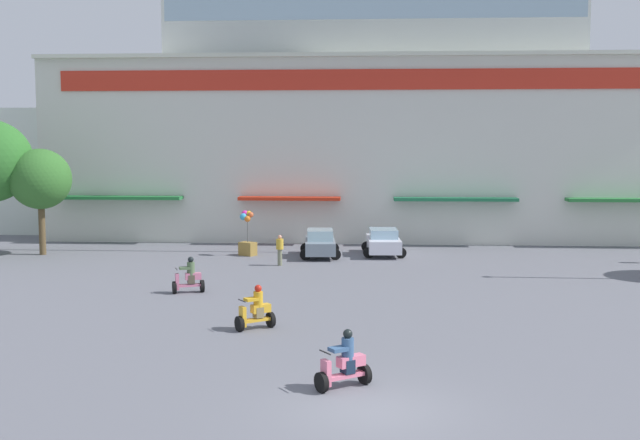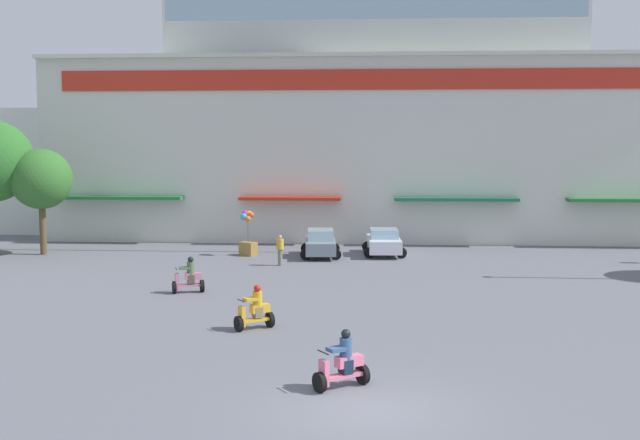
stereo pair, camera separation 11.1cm
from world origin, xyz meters
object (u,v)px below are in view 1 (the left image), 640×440
plaza_tree_0 (40,179)px  scooter_rider_4 (189,278)px  parked_car_0 (320,243)px  parked_car_1 (383,242)px  balloon_vendor_cart (247,237)px  pedestrian_1 (280,248)px  scooter_rider_2 (344,364)px  scooter_rider_1 (256,311)px

plaza_tree_0 → scooter_rider_4: (10.82, -10.48, -3.61)m
parked_car_0 → parked_car_1: size_ratio=0.99×
balloon_vendor_cart → plaza_tree_0: bearing=-177.9°
balloon_vendor_cart → pedestrian_1: bearing=-57.0°
scooter_rider_2 → balloon_vendor_cart: size_ratio=0.61×
plaza_tree_0 → scooter_rider_4: 15.49m
parked_car_1 → scooter_rider_4: scooter_rider_4 is taller
parked_car_0 → balloon_vendor_cart: bearing=177.0°
parked_car_1 → plaza_tree_0: bearing=-176.7°
parked_car_0 → plaza_tree_0: bearing=-179.3°
scooter_rider_4 → pedestrian_1: 8.04m
parked_car_1 → balloon_vendor_cart: bearing=-174.8°
plaza_tree_0 → scooter_rider_2: 29.10m
scooter_rider_1 → parked_car_0: bearing=86.3°
scooter_rider_4 → balloon_vendor_cart: bearing=86.0°
parked_car_1 → scooter_rider_2: (-1.40, -23.85, -0.12)m
scooter_rider_2 → parked_car_1: bearing=86.6°
scooter_rider_1 → pedestrian_1: 13.63m
parked_car_0 → balloon_vendor_cart: 4.10m
scooter_rider_1 → scooter_rider_4: (-3.75, 6.15, 0.01)m
scooter_rider_2 → scooter_rider_1: bearing=117.6°
scooter_rider_4 → balloon_vendor_cart: 10.93m
scooter_rider_1 → plaza_tree_0: bearing=131.2°
scooter_rider_2 → scooter_rider_4: (-6.95, 12.27, 0.01)m
parked_car_0 → pedestrian_1: (-1.86, -3.22, 0.13)m
parked_car_1 → pedestrian_1: (-5.37, -4.12, 0.14)m
scooter_rider_4 → pedestrian_1: bearing=68.2°
balloon_vendor_cart → scooter_rider_1: bearing=-80.0°
balloon_vendor_cart → scooter_rider_2: bearing=-75.0°
parked_car_0 → parked_car_1: (3.51, 0.90, -0.01)m
scooter_rider_4 → pedestrian_1: size_ratio=0.97×
plaza_tree_0 → scooter_rider_2: (17.78, -22.75, -3.62)m
scooter_rider_4 → scooter_rider_2: bearing=-60.5°
plaza_tree_0 → scooter_rider_1: size_ratio=3.93×
parked_car_1 → scooter_rider_1: 18.32m
parked_car_1 → scooter_rider_1: scooter_rider_1 is taller
plaza_tree_0 → parked_car_0: bearing=0.7°
parked_car_1 → balloon_vendor_cart: size_ratio=1.63×
parked_car_0 → balloon_vendor_cart: size_ratio=1.60×
pedestrian_1 → balloon_vendor_cart: balloon_vendor_cart is taller
scooter_rider_1 → pedestrian_1: (-0.77, 13.61, 0.26)m
parked_car_0 → scooter_rider_2: size_ratio=2.64×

